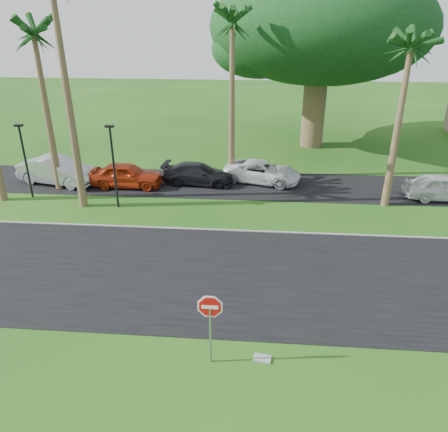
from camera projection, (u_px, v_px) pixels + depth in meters
name	position (u px, v px, depth m)	size (l,w,h in m)	color
ground	(206.00, 303.00, 16.43)	(120.00, 120.00, 0.00)	#194812
road	(212.00, 274.00, 18.23)	(120.00, 8.00, 0.02)	black
parking_strip	(230.00, 184.00, 27.71)	(120.00, 5.00, 0.02)	black
curb	(221.00, 230.00, 21.88)	(120.00, 0.12, 0.06)	gray
stop_sign_near	(210.00, 316.00, 12.93)	(1.05, 0.07, 2.62)	gray
palm_left_mid	(34.00, 38.00, 23.46)	(5.00, 5.00, 10.00)	brown
palm_center	(232.00, 27.00, 25.19)	(5.00, 5.00, 10.50)	brown
palm_right_near	(410.00, 52.00, 21.32)	(5.00, 5.00, 9.50)	brown
canopy_tree	(321.00, 27.00, 32.05)	(16.50, 16.50, 13.12)	brown
streetlight_left	(25.00, 156.00, 24.80)	(0.45, 0.25, 4.34)	black
streetlight_right	(113.00, 162.00, 23.42)	(0.45, 0.25, 4.64)	black
car_silver	(58.00, 171.00, 27.55)	(1.78, 5.11, 1.69)	#A4A5AB
car_red	(127.00, 175.00, 27.09)	(1.79, 4.45, 1.51)	#9E260D
car_dark	(198.00, 174.00, 27.59)	(1.83, 4.50, 1.31)	black
car_minivan	(262.00, 172.00, 27.87)	(2.24, 4.86, 1.35)	white
car_pickup	(443.00, 187.00, 25.26)	(1.74, 4.33, 1.47)	silver
utility_slab	(262.00, 358.00, 13.76)	(0.55, 0.35, 0.06)	gray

